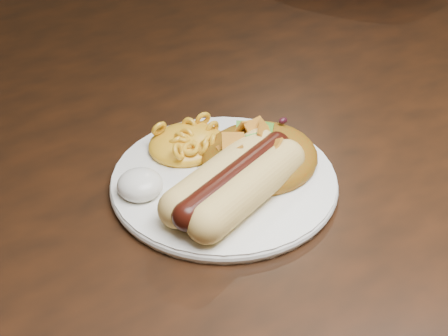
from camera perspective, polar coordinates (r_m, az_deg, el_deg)
table at (r=0.80m, az=-0.38°, el=0.27°), size 1.60×0.90×0.75m
plate at (r=0.62m, az=0.00°, el=-1.14°), size 0.24×0.24×0.01m
hotdog at (r=0.58m, az=0.90°, el=-1.10°), size 0.13×0.10×0.03m
mac_and_cheese at (r=0.64m, az=-3.12°, el=2.77°), size 0.09×0.09×0.03m
sour_cream at (r=0.59m, az=-7.02°, el=-1.07°), size 0.05×0.05×0.02m
taco_salad at (r=0.62m, az=3.03°, el=1.76°), size 0.11×0.10×0.05m
fork at (r=0.59m, az=1.53°, el=-3.50°), size 0.06×0.16×0.00m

